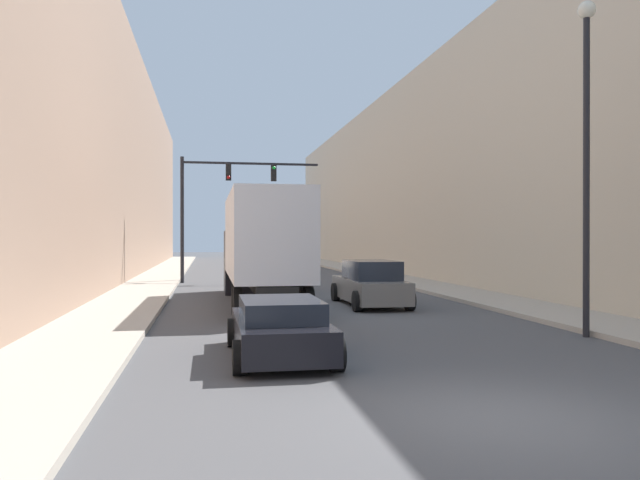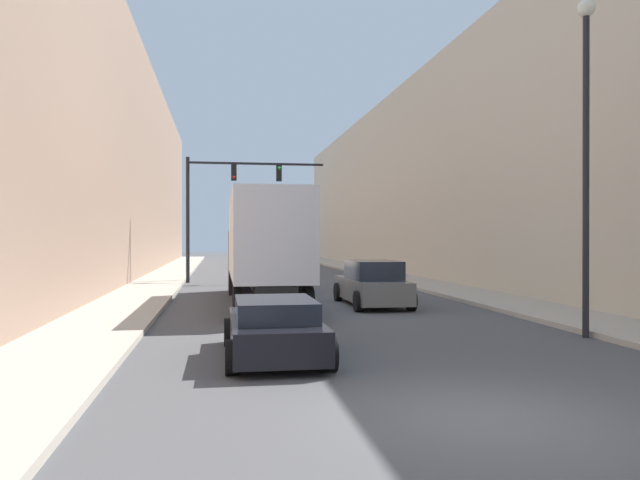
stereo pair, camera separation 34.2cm
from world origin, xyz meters
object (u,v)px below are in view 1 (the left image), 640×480
semi_truck (261,244)px  suv_car (370,284)px  traffic_signal_gantry (215,195)px  street_lamp (586,128)px  sedan_car (280,329)px

semi_truck → suv_car: size_ratio=2.40×
semi_truck → traffic_signal_gantry: traffic_signal_gantry is taller
semi_truck → street_lamp: size_ratio=1.41×
sedan_car → street_lamp: street_lamp is taller
suv_car → street_lamp: size_ratio=0.59×
semi_truck → sedan_car: (-0.49, -10.60, -1.62)m
suv_car → street_lamp: street_lamp is taller
street_lamp → semi_truck: bearing=128.3°
suv_car → street_lamp: 9.73m
sedan_car → traffic_signal_gantry: 22.51m
suv_car → street_lamp: (3.45, -7.94, 4.43)m
semi_truck → traffic_signal_gantry: 11.87m
traffic_signal_gantry → street_lamp: bearing=-66.8°
semi_truck → sedan_car: semi_truck is taller
sedan_car → traffic_signal_gantry: size_ratio=0.56×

